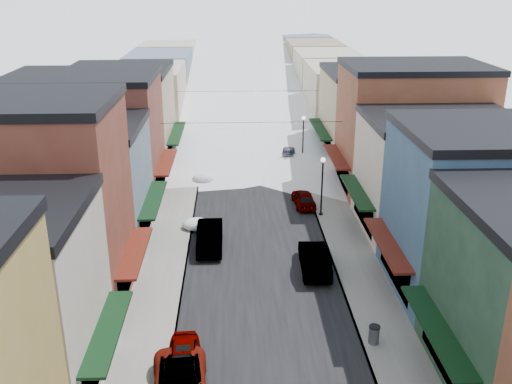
{
  "coord_description": "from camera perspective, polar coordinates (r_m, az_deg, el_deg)",
  "views": [
    {
      "loc": [
        -1.68,
        -10.05,
        18.47
      ],
      "look_at": [
        0.0,
        30.98,
        2.92
      ],
      "focal_mm": 40.0,
      "sensor_mm": 36.0,
      "label": 1
    }
  ],
  "objects": [
    {
      "name": "road",
      "position": [
        72.46,
        -0.94,
        5.97
      ],
      "size": [
        10.0,
        160.0,
        0.01
      ],
      "primitive_type": "cube",
      "color": "black",
      "rests_on": "ground"
    },
    {
      "name": "sidewalk_left",
      "position": [
        72.59,
        -6.19,
        5.94
      ],
      "size": [
        3.2,
        160.0,
        0.15
      ],
      "primitive_type": "cube",
      "color": "gray",
      "rests_on": "ground"
    },
    {
      "name": "sidewalk_right",
      "position": [
        72.9,
        4.28,
        6.06
      ],
      "size": [
        3.2,
        160.0,
        0.15
      ],
      "primitive_type": "cube",
      "color": "gray",
      "rests_on": "ground"
    },
    {
      "name": "curb_left",
      "position": [
        72.5,
        -4.96,
        5.96
      ],
      "size": [
        0.1,
        160.0,
        0.15
      ],
      "primitive_type": "cube",
      "color": "slate",
      "rests_on": "ground"
    },
    {
      "name": "curb_right",
      "position": [
        72.74,
        3.06,
        6.06
      ],
      "size": [
        0.1,
        160.0,
        0.15
      ],
      "primitive_type": "cube",
      "color": "slate",
      "rests_on": "ground"
    },
    {
      "name": "bldg_l_brick_near",
      "position": [
        35.02,
        -22.24,
        -1.29
      ],
      "size": [
        12.3,
        8.2,
        12.5
      ],
      "color": "maroon",
      "rests_on": "ground"
    },
    {
      "name": "bldg_l_grayblue",
      "position": [
        43.04,
        -17.72,
        0.78
      ],
      "size": [
        11.3,
        9.2,
        9.0
      ],
      "color": "slate",
      "rests_on": "ground"
    },
    {
      "name": "bldg_l_brick_far",
      "position": [
        51.32,
        -16.45,
        5.25
      ],
      "size": [
        13.3,
        9.2,
        11.0
      ],
      "color": "brown",
      "rests_on": "ground"
    },
    {
      "name": "bldg_l_tan",
      "position": [
        60.69,
        -13.33,
        7.36
      ],
      "size": [
        11.3,
        11.2,
        10.0
      ],
      "color": "tan",
      "rests_on": "ground"
    },
    {
      "name": "bldg_r_blue",
      "position": [
        36.88,
        21.64,
        -1.8
      ],
      "size": [
        11.3,
        9.2,
        10.5
      ],
      "color": "#335474",
      "rests_on": "ground"
    },
    {
      "name": "bldg_r_cream",
      "position": [
        45.11,
        17.71,
        1.69
      ],
      "size": [
        12.3,
        9.2,
        9.0
      ],
      "color": "beige",
      "rests_on": "ground"
    },
    {
      "name": "bldg_r_brick_far",
      "position": [
        53.1,
        15.21,
        6.15
      ],
      "size": [
        13.3,
        9.2,
        11.5
      ],
      "color": "brown",
      "rests_on": "ground"
    },
    {
      "name": "bldg_r_tan",
      "position": [
        62.42,
        11.6,
        7.62
      ],
      "size": [
        11.3,
        11.2,
        9.5
      ],
      "color": "tan",
      "rests_on": "ground"
    },
    {
      "name": "distant_blocks",
      "position": [
        94.18,
        -1.32,
        11.89
      ],
      "size": [
        34.0,
        55.0,
        8.0
      ],
      "color": "gray",
      "rests_on": "ground"
    },
    {
      "name": "overhead_cables",
      "position": [
        58.87,
        -0.67,
        8.7
      ],
      "size": [
        16.4,
        15.04,
        0.04
      ],
      "color": "black",
      "rests_on": "ground"
    },
    {
      "name": "car_silver_sedan",
      "position": [
        29.69,
        -7.22,
        -16.24
      ],
      "size": [
        1.84,
        4.15,
        1.39
      ],
      "primitive_type": "imported",
      "rotation": [
        0.0,
        0.0,
        0.05
      ],
      "color": "#96989E",
      "rests_on": "ground"
    },
    {
      "name": "car_dark_hatch",
      "position": [
        41.47,
        -4.65,
        -4.47
      ],
      "size": [
        1.87,
        5.22,
        1.71
      ],
      "primitive_type": "imported",
      "rotation": [
        0.0,
        0.0,
        0.01
      ],
      "color": "black",
      "rests_on": "ground"
    },
    {
      "name": "car_silver_wagon",
      "position": [
        62.22,
        -4.67,
        4.08
      ],
      "size": [
        2.0,
        4.91,
        1.42
      ],
      "primitive_type": "imported",
      "rotation": [
        0.0,
        0.0,
        -0.0
      ],
      "color": "#9C9EA4",
      "rests_on": "ground"
    },
    {
      "name": "car_green_sedan",
      "position": [
        38.46,
        5.88,
        -6.63
      ],
      "size": [
        1.98,
        5.28,
        1.72
      ],
      "primitive_type": "imported",
      "rotation": [
        0.0,
        0.0,
        3.11
      ],
      "color": "black",
      "rests_on": "ground"
    },
    {
      "name": "car_gray_suv",
      "position": [
        48.94,
        4.79,
        -0.63
      ],
      "size": [
        1.91,
        4.2,
        1.4
      ],
      "primitive_type": "imported",
      "rotation": [
        0.0,
        0.0,
        3.21
      ],
      "color": "gray",
      "rests_on": "ground"
    },
    {
      "name": "car_black_sedan",
      "position": [
        61.63,
        3.3,
        3.91
      ],
      "size": [
        2.31,
        4.77,
        1.34
      ],
      "primitive_type": "imported",
      "rotation": [
        0.0,
        0.0,
        3.04
      ],
      "color": "black",
      "rests_on": "ground"
    },
    {
      "name": "car_lane_silver",
      "position": [
        62.33,
        -1.67,
        4.18
      ],
      "size": [
        2.24,
        4.42,
        1.44
      ],
      "primitive_type": "imported",
      "rotation": [
        0.0,
        0.0,
        0.13
      ],
      "color": "#AFB1B8",
      "rests_on": "ground"
    },
    {
      "name": "car_lane_white",
      "position": [
        73.2,
        0.54,
        6.8
      ],
      "size": [
        3.0,
        6.15,
        1.68
      ],
      "primitive_type": "imported",
      "rotation": [
        0.0,
        0.0,
        3.11
      ],
      "color": "silver",
      "rests_on": "ground"
    },
    {
      "name": "trash_can",
      "position": [
        31.82,
        11.72,
        -13.77
      ],
      "size": [
        0.61,
        0.61,
        1.03
      ],
      "color": "#535558",
      "rests_on": "sidewalk_right"
    },
    {
      "name": "streetlamp_near",
      "position": [
        46.07,
        6.64,
        1.31
      ],
      "size": [
        0.41,
        0.41,
        4.92
      ],
      "color": "black",
      "rests_on": "sidewalk_right"
    },
    {
      "name": "streetlamp_far",
      "position": [
        59.6,
        4.74,
        5.88
      ],
      "size": [
        0.41,
        0.41,
        4.92
      ],
      "color": "black",
      "rests_on": "sidewalk_right"
    },
    {
      "name": "snow_pile_mid",
      "position": [
        44.71,
        -6.02,
        -3.19
      ],
      "size": [
        2.1,
        2.49,
        0.89
      ],
      "color": "white",
      "rests_on": "ground"
    },
    {
      "name": "snow_pile_far",
      "position": [
        54.81,
        -5.26,
        1.42
      ],
      "size": [
        2.1,
        2.49,
        0.89
      ],
      "color": "white",
      "rests_on": "ground"
    }
  ]
}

